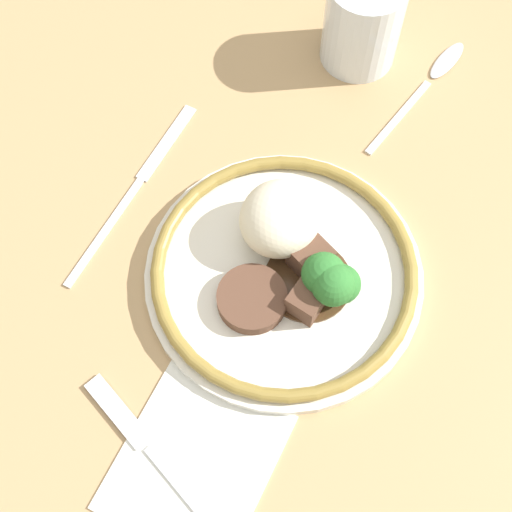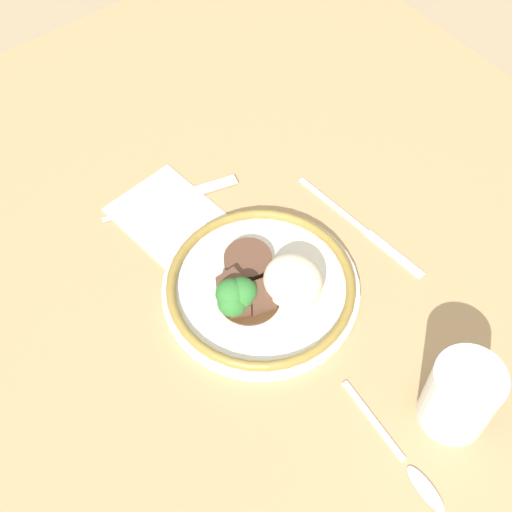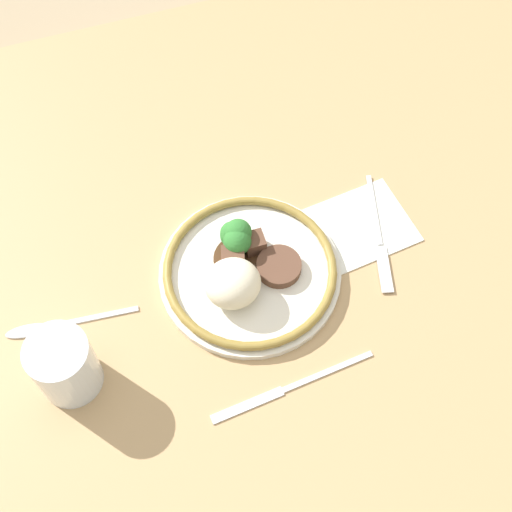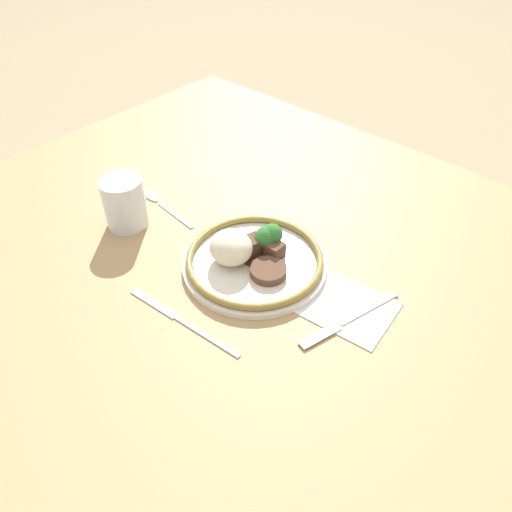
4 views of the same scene
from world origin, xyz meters
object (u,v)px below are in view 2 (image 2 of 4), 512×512
object	(u,v)px
juice_glass	(459,398)
knife	(363,229)
fork	(184,195)
spoon	(412,471)
plate	(262,287)

from	to	relation	value
juice_glass	knife	world-z (taller)	juice_glass
juice_glass	fork	distance (m)	0.45
spoon	fork	bearing A→B (deg)	-177.23
juice_glass	knife	xyz separation A→B (m)	(-0.25, 0.10, -0.04)
plate	knife	distance (m)	0.17
juice_glass	plate	bearing A→B (deg)	-164.09
juice_glass	spoon	distance (m)	0.09
knife	plate	bearing A→B (deg)	-95.51
plate	fork	size ratio (longest dim) A/B	1.30
plate	knife	world-z (taller)	plate
spoon	juice_glass	bearing A→B (deg)	109.55
plate	spoon	bearing A→B (deg)	-1.91
knife	spoon	world-z (taller)	spoon
plate	fork	distance (m)	0.19
juice_glass	fork	bearing A→B (deg)	-172.41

